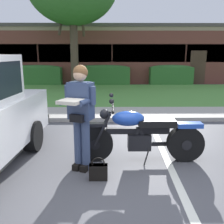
# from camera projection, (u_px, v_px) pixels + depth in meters

# --- Properties ---
(ground_plane) EXTENTS (140.00, 140.00, 0.00)m
(ground_plane) POSITION_uv_depth(u_px,v_px,m) (114.00, 184.00, 3.68)
(ground_plane) COLOR #4C4C51
(curb_strip) EXTENTS (60.00, 0.20, 0.12)m
(curb_strip) POSITION_uv_depth(u_px,v_px,m) (111.00, 119.00, 7.15)
(curb_strip) COLOR #ADA89E
(curb_strip) RESTS_ON ground
(concrete_walk) EXTENTS (60.00, 1.50, 0.08)m
(concrete_walk) POSITION_uv_depth(u_px,v_px,m) (111.00, 113.00, 7.98)
(concrete_walk) COLOR #ADA89E
(concrete_walk) RESTS_ON ground
(grass_lawn) EXTENTS (60.00, 6.85, 0.06)m
(grass_lawn) POSITION_uv_depth(u_px,v_px,m) (110.00, 93.00, 12.05)
(grass_lawn) COLOR #518E3D
(grass_lawn) RESTS_ON ground
(stall_stripe_1) EXTENTS (0.30, 4.40, 0.01)m
(stall_stripe_1) POSITION_uv_depth(u_px,v_px,m) (175.00, 177.00, 3.89)
(stall_stripe_1) COLOR silver
(stall_stripe_1) RESTS_ON ground
(motorcycle) EXTENTS (2.24, 0.82, 1.18)m
(motorcycle) POSITION_uv_depth(u_px,v_px,m) (145.00, 135.00, 4.40)
(motorcycle) COLOR black
(motorcycle) RESTS_ON ground
(rider_person) EXTENTS (0.57, 0.66, 1.70)m
(rider_person) POSITION_uv_depth(u_px,v_px,m) (80.00, 110.00, 3.94)
(rider_person) COLOR black
(rider_person) RESTS_ON ground
(handbag) EXTENTS (0.28, 0.13, 0.36)m
(handbag) POSITION_uv_depth(u_px,v_px,m) (98.00, 171.00, 3.79)
(handbag) COLOR black
(handbag) RESTS_ON ground
(hedge_left) EXTENTS (3.25, 0.90, 1.24)m
(hedge_left) POSITION_uv_depth(u_px,v_px,m) (35.00, 74.00, 15.53)
(hedge_left) COLOR #336B2D
(hedge_left) RESTS_ON ground
(hedge_center_left) EXTENTS (3.26, 0.90, 1.24)m
(hedge_center_left) POSITION_uv_depth(u_px,v_px,m) (103.00, 74.00, 15.58)
(hedge_center_left) COLOR #336B2D
(hedge_center_left) RESTS_ON ground
(hedge_center_right) EXTENTS (2.63, 0.90, 1.24)m
(hedge_center_right) POSITION_uv_depth(u_px,v_px,m) (171.00, 74.00, 15.63)
(hedge_center_right) COLOR #336B2D
(hedge_center_right) RESTS_ON ground
(brick_building) EXTENTS (27.44, 10.96, 3.73)m
(brick_building) POSITION_uv_depth(u_px,v_px,m) (111.00, 54.00, 20.89)
(brick_building) COLOR brown
(brick_building) RESTS_ON ground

